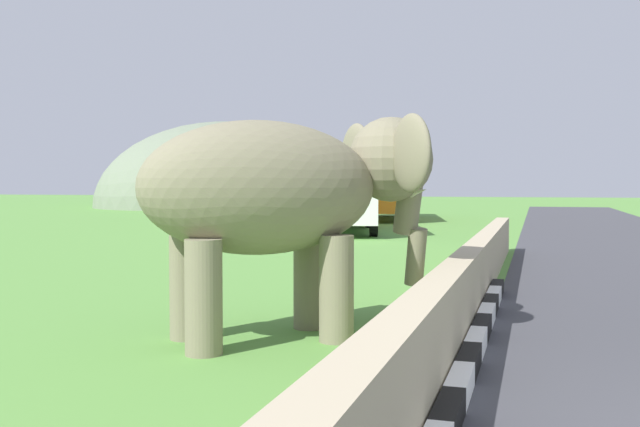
{
  "coord_description": "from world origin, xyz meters",
  "views": [
    {
      "loc": [
        -5.46,
        2.71,
        1.98
      ],
      "look_at": [
        3.32,
        5.45,
        1.6
      ],
      "focal_mm": 39.13,
      "sensor_mm": 36.0,
      "label": 1
    }
  ],
  "objects_px": {
    "elephant": "(288,191)",
    "person_handler": "(328,256)",
    "bus_white": "(344,182)",
    "cow_near": "(321,213)",
    "bus_orange": "(383,183)"
  },
  "relations": [
    {
      "from": "person_handler",
      "to": "cow_near",
      "type": "bearing_deg",
      "value": 17.52
    },
    {
      "from": "elephant",
      "to": "cow_near",
      "type": "xyz_separation_m",
      "value": [
        17.64,
        5.01,
        -1.03
      ]
    },
    {
      "from": "bus_white",
      "to": "bus_orange",
      "type": "height_order",
      "value": "same"
    },
    {
      "from": "elephant",
      "to": "cow_near",
      "type": "bearing_deg",
      "value": 15.86
    },
    {
      "from": "person_handler",
      "to": "bus_orange",
      "type": "xyz_separation_m",
      "value": [
        29.42,
        5.51,
        1.16
      ]
    },
    {
      "from": "elephant",
      "to": "person_handler",
      "type": "relative_size",
      "value": 2.36
    },
    {
      "from": "bus_white",
      "to": "bus_orange",
      "type": "bearing_deg",
      "value": 3.49
    },
    {
      "from": "bus_white",
      "to": "cow_near",
      "type": "xyz_separation_m",
      "value": [
        -2.24,
        0.29,
        -1.21
      ]
    },
    {
      "from": "elephant",
      "to": "bus_orange",
      "type": "xyz_separation_m",
      "value": [
        30.79,
        5.38,
        0.19
      ]
    },
    {
      "from": "bus_white",
      "to": "cow_near",
      "type": "height_order",
      "value": "bus_white"
    },
    {
      "from": "person_handler",
      "to": "cow_near",
      "type": "relative_size",
      "value": 0.86
    },
    {
      "from": "person_handler",
      "to": "bus_white",
      "type": "bearing_deg",
      "value": 14.67
    },
    {
      "from": "elephant",
      "to": "person_handler",
      "type": "distance_m",
      "value": 1.68
    },
    {
      "from": "bus_orange",
      "to": "cow_near",
      "type": "height_order",
      "value": "bus_orange"
    },
    {
      "from": "person_handler",
      "to": "bus_white",
      "type": "relative_size",
      "value": 0.18
    }
  ]
}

